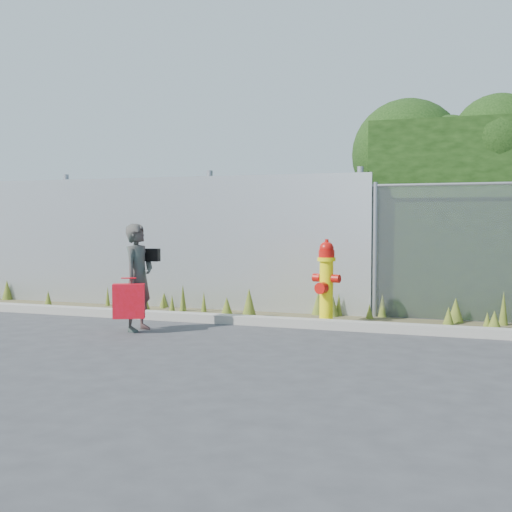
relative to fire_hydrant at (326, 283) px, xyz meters
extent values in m
plane|color=#353537|center=(-0.50, -2.13, -0.59)|extent=(80.00, 80.00, 0.00)
cube|color=gray|center=(-0.50, -0.33, -0.53)|extent=(16.00, 0.22, 0.12)
cube|color=#484129|center=(-0.50, 0.27, -0.58)|extent=(16.00, 1.20, 0.01)
cone|color=#485A1B|center=(-2.91, 0.67, -0.47)|extent=(0.10, 0.10, 0.23)
cone|color=#485A1B|center=(-0.06, 0.69, -0.40)|extent=(0.20, 0.20, 0.38)
cone|color=#485A1B|center=(-1.64, 0.33, -0.44)|extent=(0.19, 0.19, 0.29)
cone|color=#485A1B|center=(0.67, 0.90, -0.40)|extent=(0.15, 0.15, 0.37)
cone|color=#485A1B|center=(-3.95, 0.64, -0.42)|extent=(0.08, 0.08, 0.34)
cone|color=#485A1B|center=(2.15, 0.37, -0.48)|extent=(0.12, 0.12, 0.22)
cone|color=#485A1B|center=(1.73, 0.69, -0.41)|extent=(0.24, 0.24, 0.36)
cone|color=#485A1B|center=(2.37, 0.66, -0.35)|extent=(0.13, 0.13, 0.48)
cone|color=#485A1B|center=(-2.98, 0.83, -0.46)|extent=(0.16, 0.16, 0.25)
cone|color=#485A1B|center=(-2.91, 0.08, -0.46)|extent=(0.17, 0.17, 0.27)
cone|color=#485A1B|center=(0.51, 0.64, -0.47)|extent=(0.12, 0.12, 0.23)
cone|color=#485A1B|center=(-6.17, 0.78, -0.40)|extent=(0.19, 0.19, 0.37)
cone|color=#485A1B|center=(-0.31, 0.81, -0.41)|extent=(0.21, 0.21, 0.36)
cone|color=#485A1B|center=(-3.09, 0.09, -0.34)|extent=(0.16, 0.16, 0.50)
cone|color=#485A1B|center=(-0.03, 0.89, -0.34)|extent=(0.16, 0.16, 0.50)
cone|color=#485A1B|center=(-2.17, -0.15, -0.35)|extent=(0.09, 0.09, 0.48)
cone|color=#485A1B|center=(-4.76, 0.11, -0.44)|extent=(0.15, 0.15, 0.29)
cone|color=#485A1B|center=(1.65, 0.44, -0.46)|extent=(0.16, 0.16, 0.26)
cone|color=#485A1B|center=(-2.46, 0.48, -0.37)|extent=(0.12, 0.12, 0.44)
cone|color=#485A1B|center=(-2.44, 0.06, -0.43)|extent=(0.12, 0.12, 0.32)
cone|color=#485A1B|center=(2.24, 0.26, -0.46)|extent=(0.19, 0.19, 0.26)
cone|color=#485A1B|center=(-1.23, 0.22, -0.37)|extent=(0.23, 0.23, 0.44)
cone|color=#485A1B|center=(0.03, 0.77, -0.41)|extent=(0.11, 0.11, 0.36)
cone|color=#485A1B|center=(-2.10, 0.51, -0.42)|extent=(0.10, 0.10, 0.34)
cube|color=silver|center=(-3.75, 0.87, 0.51)|extent=(8.50, 0.08, 2.20)
cylinder|color=gray|center=(-5.00, 0.99, 0.56)|extent=(0.10, 0.10, 2.30)
cylinder|color=gray|center=(-2.20, 0.99, 0.56)|extent=(0.10, 0.10, 2.30)
cylinder|color=gray|center=(0.30, 0.99, 0.56)|extent=(0.10, 0.10, 2.30)
cylinder|color=gray|center=(0.55, 0.87, 0.44)|extent=(0.07, 0.07, 2.05)
sphere|color=black|center=(0.90, 2.05, 1.97)|extent=(1.84, 1.84, 1.84)
sphere|color=black|center=(1.55, 1.82, 1.90)|extent=(1.31, 1.31, 1.31)
sphere|color=black|center=(2.30, 1.75, 2.10)|extent=(1.45, 1.45, 1.45)
cylinder|color=yellow|center=(0.00, 0.01, -0.56)|extent=(0.30, 0.30, 0.06)
cylinder|color=yellow|center=(0.00, 0.01, -0.13)|extent=(0.19, 0.19, 0.91)
cylinder|color=yellow|center=(0.00, 0.01, 0.34)|extent=(0.26, 0.26, 0.05)
cylinder|color=#B20F0A|center=(0.00, 0.01, 0.42)|extent=(0.22, 0.22, 0.11)
sphere|color=#B20F0A|center=(0.00, 0.01, 0.49)|extent=(0.20, 0.20, 0.20)
cylinder|color=#B20F0A|center=(0.00, 0.01, 0.60)|extent=(0.05, 0.05, 0.05)
cylinder|color=#B20F0A|center=(-0.15, 0.01, 0.07)|extent=(0.11, 0.12, 0.12)
cylinder|color=#B20F0A|center=(0.15, 0.01, 0.07)|extent=(0.11, 0.12, 0.12)
cylinder|color=#B20F0A|center=(0.00, -0.14, -0.05)|extent=(0.16, 0.13, 0.16)
imported|color=#0E5B4F|center=(-2.28, -1.28, 0.13)|extent=(0.39, 0.55, 1.43)
cube|color=red|center=(-2.27, -1.54, -0.16)|extent=(0.41, 0.15, 0.45)
cylinder|color=red|center=(-2.27, -1.54, 0.14)|extent=(0.19, 0.02, 0.02)
cube|color=black|center=(-2.18, -1.08, 0.42)|extent=(0.23, 0.10, 0.17)
camera|label=1|loc=(1.98, -8.84, 0.89)|focal=45.00mm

